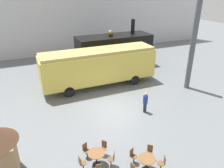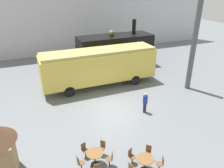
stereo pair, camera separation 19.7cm
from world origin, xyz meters
The scene contains 15 objects.
ground_plane centered at (0.00, 0.00, 0.00)m, with size 80.00×80.00×0.00m, color slate.
backdrop_wall centered at (0.00, 15.83, 4.50)m, with size 44.00×0.15×9.00m.
steam_locomotive centered at (3.90, 8.76, 2.04)m, with size 8.23×2.88×5.04m.
passenger_coach_vintage centered at (0.50, 4.45, 1.95)m, with size 10.19×2.53×3.34m.
cafe_table_near centered at (-3.04, -4.66, 0.60)m, with size 0.88×0.88×0.76m.
cafe_table_mid centered at (-0.90, -5.97, 0.58)m, with size 0.86×0.86×0.74m.
cafe_chair_0 centered at (-2.34, -5.06, 0.51)m, with size 0.40×0.39×0.87m.
cafe_chair_1 centered at (-2.44, -4.11, 0.51)m, with size 0.40×0.40×0.87m.
cafe_chair_2 centered at (-3.37, -3.91, 0.51)m, with size 0.38×0.40×0.87m.
cafe_chair_3 centered at (-3.85, -4.74, 0.51)m, with size 0.37×0.36×0.87m.
cafe_chair_7 centered at (-0.17, -6.32, 0.51)m, with size 0.40×0.38×0.87m.
cafe_chair_8 centered at (-0.34, -5.39, 0.51)m, with size 0.40×0.40×0.87m.
cafe_chair_9 centered at (-1.28, -5.27, 0.51)m, with size 0.39×0.40×0.87m.
visitor_person centered at (1.90, -1.24, 0.84)m, with size 0.34×0.34×1.56m.
support_pillar centered at (7.56, 0.86, 4.00)m, with size 0.44×0.44×8.00m.
Camera 2 is at (-5.53, -12.88, 8.50)m, focal length 35.00 mm.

